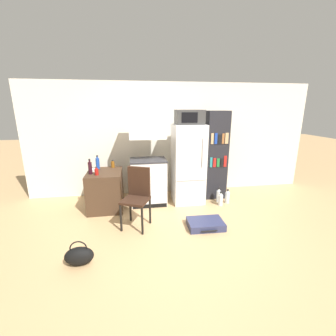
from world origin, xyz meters
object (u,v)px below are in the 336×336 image
Objects in this scene: bottle_ketchup_red at (97,172)px; chair at (137,192)px; suitcase_large_flat at (205,224)px; water_bottle_back at (227,197)px; bottle_amber_beer at (113,164)px; bowl at (93,170)px; water_bottle_middle at (221,200)px; bookshelf at (216,156)px; microwave at (189,117)px; side_table at (106,190)px; bottle_wine_dark at (90,168)px; refrigerator at (188,164)px; water_bottle_front at (218,196)px; bottle_blue_soda at (98,163)px; handbag at (79,256)px; kitchen_hutch at (148,162)px.

chair is (0.71, -0.57, -0.22)m from bottle_ketchup_red.
water_bottle_back reaches higher than suitcase_large_flat.
bottle_amber_beer is 2.19m from suitcase_large_flat.
bowl is 2.59m from water_bottle_middle.
bookshelf is 2.52m from bowl.
microwave is 1.83m from water_bottle_back.
side_table is 4.98× the size of bottle_amber_beer.
bottle_amber_beer is at bearing 171.92° from microwave.
water_bottle_back is at bearing -0.89° from bottle_wine_dark.
water_bottle_middle is (2.28, -0.25, -0.25)m from side_table.
refrigerator is 1.88m from bowl.
bottle_wine_dark is 0.90× the size of water_bottle_front.
bottle_amber_beer is 0.56× the size of bottle_blue_soda.
bowl is at bearing -112.24° from bottle_blue_soda.
bowl is 2.59m from water_bottle_front.
microwave reaches higher than bottle_wine_dark.
bottle_blue_soda is (-2.45, 0.03, -0.08)m from bookshelf.
water_bottle_back is (2.70, -0.04, -0.74)m from bottle_wine_dark.
bottle_wine_dark reaches higher than chair.
bowl is at bearing 84.43° from bottle_wine_dark.
refrigerator is 10.55× the size of bottle_amber_beer.
water_bottle_back is (2.68, -0.24, -0.64)m from bowl.
refrigerator reaches higher than chair.
bottle_blue_soda reaches higher than handbag.
chair is 2.76× the size of handbag.
chair reaches higher than side_table.
bottle_amber_beer is 0.25× the size of suitcase_large_flat.
handbag is at bearing -90.54° from bottle_blue_soda.
kitchen_hutch reaches higher than refrigerator.
kitchen_hutch is 6.79× the size of bottle_wine_dark.
bowl is at bearing 151.53° from suitcase_large_flat.
microwave is 3.30× the size of bowl.
bookshelf reaches higher than chair.
refrigerator is 5.92× the size of bottle_blue_soda.
refrigerator reaches higher than bottle_amber_beer.
bottle_amber_beer reaches higher than bowl.
bowl reaches higher than water_bottle_middle.
bottle_blue_soda reaches higher than bottle_amber_beer.
suitcase_large_flat is at bearing 18.79° from handbag.
kitchen_hutch is at bearing -7.83° from bottle_blue_soda.
bottle_blue_soda reaches higher than chair.
chair is 3.13× the size of water_bottle_front.
bottle_amber_beer is at bearing 169.82° from water_bottle_front.
bottle_wine_dark is (-1.90, -0.20, 0.06)m from refrigerator.
bottle_amber_beer is at bearing 11.33° from bottle_blue_soda.
water_bottle_front is 1.08× the size of water_bottle_middle.
bottle_amber_beer is at bearing 171.97° from refrigerator.
bottle_blue_soda is (0.08, 0.36, -0.01)m from bottle_wine_dark.
bottle_wine_dark is at bearing -179.39° from water_bottle_front.
chair is at bearing -46.32° from bowl.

